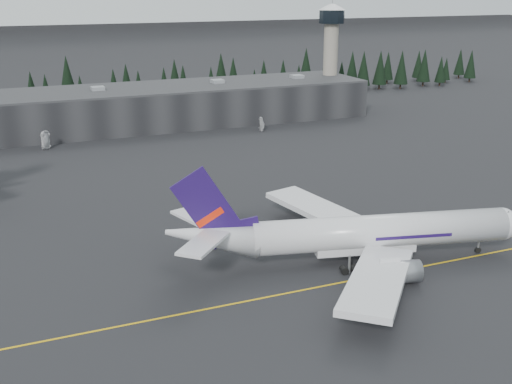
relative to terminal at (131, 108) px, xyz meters
name	(u,v)px	position (x,y,z in m)	size (l,w,h in m)	color
ground	(306,283)	(0.00, -125.00, -6.30)	(1400.00, 1400.00, 0.00)	black
taxiline	(311,288)	(0.00, -127.00, -6.29)	(400.00, 0.40, 0.02)	gold
terminal	(131,108)	(0.00, 0.00, 0.00)	(160.00, 30.00, 12.60)	black
control_tower	(331,45)	(75.00, 3.00, 17.11)	(10.00, 10.00, 37.70)	gray
treeline	(109,88)	(0.00, 37.00, 1.20)	(360.00, 20.00, 15.00)	black
mountain_ridge	(7,14)	(0.00, 875.00, -6.30)	(4400.00, 900.00, 420.00)	white
jet_main	(350,234)	(10.38, -120.59, -1.26)	(59.75, 54.52, 17.86)	silver
gse_vehicle_a	(46,147)	(-28.92, -20.51, -5.54)	(2.51, 5.44, 1.51)	silver
gse_vehicle_b	(262,129)	(36.74, -22.52, -5.52)	(1.84, 4.57, 1.56)	silver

